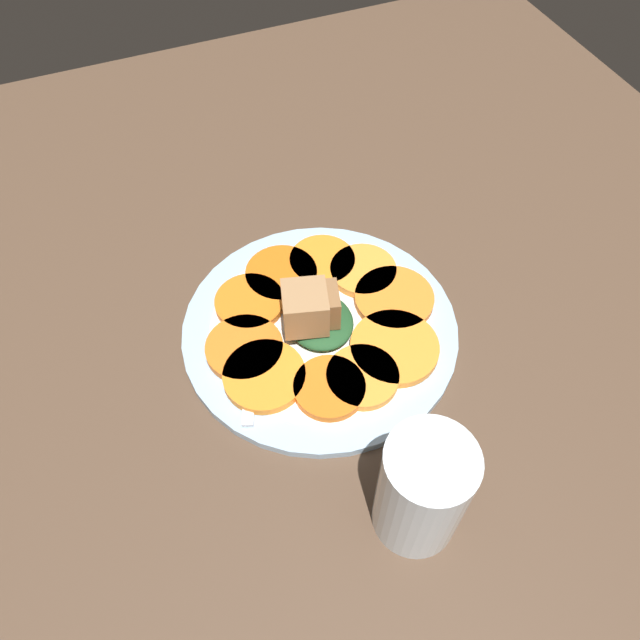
{
  "coord_description": "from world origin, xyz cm",
  "views": [
    {
      "loc": [
        35.38,
        -14.54,
        55.98
      ],
      "look_at": [
        0.0,
        0.0,
        4.1
      ],
      "focal_mm": 35.0,
      "sensor_mm": 36.0,
      "label": 1
    }
  ],
  "objects": [
    {
      "name": "table_slab",
      "position": [
        0.0,
        0.0,
        1.0
      ],
      "size": [
        120.0,
        120.0,
        2.0
      ],
      "primitive_type": "cube",
      "color": "#4C3828",
      "rests_on": "ground"
    },
    {
      "name": "carrot_slice_4",
      "position": [
        -7.86,
        3.51,
        3.57
      ],
      "size": [
        7.37,
        7.37,
        0.94
      ],
      "primitive_type": "cylinder",
      "color": "orange",
      "rests_on": "plate"
    },
    {
      "name": "center_pile",
      "position": [
        -0.02,
        -0.57,
        5.81
      ],
      "size": [
        7.62,
        7.78,
        6.08
      ],
      "color": "#1E4723",
      "rests_on": "plate"
    },
    {
      "name": "carrot_slice_3",
      "position": [
        -4.85,
        7.17,
        3.57
      ],
      "size": [
        7.38,
        7.38,
        0.94
      ],
      "primitive_type": "cylinder",
      "color": "orange",
      "rests_on": "plate"
    },
    {
      "name": "carrot_slice_8",
      "position": [
        3.86,
        -7.49,
        3.57
      ],
      "size": [
        8.18,
        8.18,
        0.94
      ],
      "primitive_type": "cylinder",
      "color": "orange",
      "rests_on": "plate"
    },
    {
      "name": "fork",
      "position": [
        -0.29,
        -7.49,
        3.3
      ],
      "size": [
        16.86,
        7.71,
        0.4
      ],
      "rotation": [
        0.0,
        0.0,
        -0.36
      ],
      "color": "silver",
      "rests_on": "plate"
    },
    {
      "name": "water_glass",
      "position": [
        21.39,
        0.48,
        8.06
      ],
      "size": [
        7.27,
        7.27,
        12.12
      ],
      "color": "silver",
      "rests_on": "table_slab"
    },
    {
      "name": "plate",
      "position": [
        0.0,
        0.0,
        2.52
      ],
      "size": [
        28.91,
        28.91,
        1.05
      ],
      "color": "#99B7D1",
      "rests_on": "table_slab"
    },
    {
      "name": "carrot_slice_2",
      "position": [
        -0.21,
        8.6,
        3.57
      ],
      "size": [
        8.54,
        8.54,
        0.94
      ],
      "primitive_type": "cylinder",
      "color": "orange",
      "rests_on": "plate"
    },
    {
      "name": "carrot_slice_9",
      "position": [
        7.52,
        -2.11,
        3.57
      ],
      "size": [
        7.05,
        7.05,
        0.94
      ],
      "primitive_type": "cylinder",
      "color": "orange",
      "rests_on": "plate"
    },
    {
      "name": "carrot_slice_5",
      "position": [
        -7.82,
        -1.41,
        3.57
      ],
      "size": [
        7.94,
        7.94,
        0.94
      ],
      "primitive_type": "cylinder",
      "color": "#D66014",
      "rests_on": "plate"
    },
    {
      "name": "carrot_slice_7",
      "position": [
        -0.37,
        -8.28,
        3.57
      ],
      "size": [
        7.9,
        7.9,
        0.94
      ],
      "primitive_type": "cylinder",
      "color": "orange",
      "rests_on": "plate"
    },
    {
      "name": "carrot_slice_6",
      "position": [
        -5.39,
        -5.92,
        3.57
      ],
      "size": [
        7.42,
        7.42,
        0.94
      ],
      "primitive_type": "cylinder",
      "color": "orange",
      "rests_on": "plate"
    },
    {
      "name": "carrot_slice_0",
      "position": [
        7.62,
        1.37,
        3.57
      ],
      "size": [
        7.19,
        7.19,
        0.94
      ],
      "primitive_type": "cylinder",
      "color": "orange",
      "rests_on": "plate"
    },
    {
      "name": "carrot_slice_1",
      "position": [
        5.72,
        5.81,
        3.57
      ],
      "size": [
        9.05,
        9.05,
        0.94
      ],
      "primitive_type": "cylinder",
      "color": "orange",
      "rests_on": "plate"
    }
  ]
}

